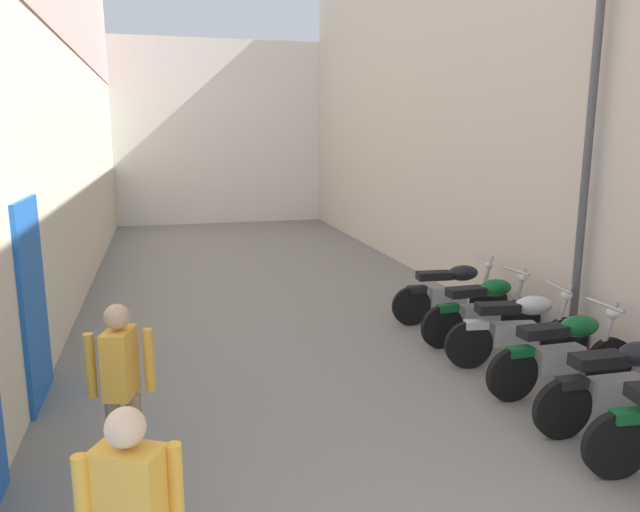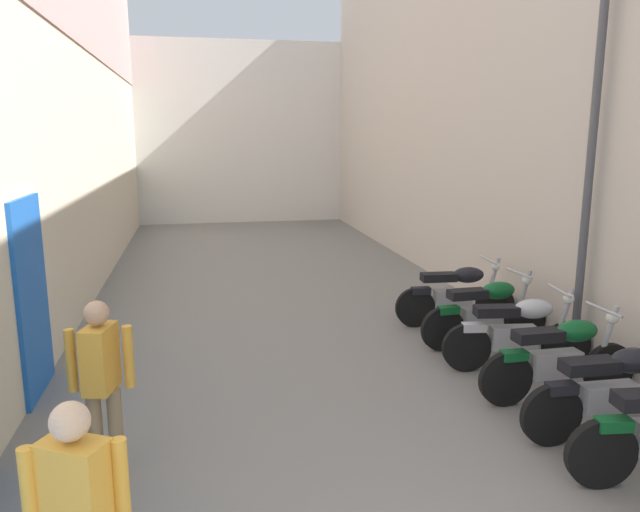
# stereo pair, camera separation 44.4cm
# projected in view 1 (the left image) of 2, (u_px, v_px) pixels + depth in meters

# --- Properties ---
(ground_plane) EXTENTS (34.45, 34.45, 0.00)m
(ground_plane) POSITION_uv_depth(u_px,v_px,m) (298.00, 329.00, 8.94)
(ground_plane) COLOR slate
(building_left) EXTENTS (0.45, 18.45, 7.71)m
(building_left) POSITION_uv_depth(u_px,v_px,m) (47.00, 65.00, 9.14)
(building_left) COLOR beige
(building_left) RESTS_ON ground
(building_right) EXTENTS (0.45, 18.45, 7.57)m
(building_right) POSITION_uv_depth(u_px,v_px,m) (457.00, 82.00, 10.94)
(building_right) COLOR beige
(building_right) RESTS_ON ground
(building_far_end) EXTENTS (9.56, 2.00, 5.76)m
(building_far_end) POSITION_uv_depth(u_px,v_px,m) (216.00, 133.00, 19.94)
(building_far_end) COLOR silver
(building_far_end) RESTS_ON ground
(motorcycle_third) EXTENTS (1.85, 0.58, 1.04)m
(motorcycle_third) POSITION_uv_depth(u_px,v_px,m) (622.00, 383.00, 5.77)
(motorcycle_third) COLOR black
(motorcycle_third) RESTS_ON ground
(motorcycle_fourth) EXTENTS (1.85, 0.58, 1.04)m
(motorcycle_fourth) POSITION_uv_depth(u_px,v_px,m) (564.00, 352.00, 6.60)
(motorcycle_fourth) COLOR black
(motorcycle_fourth) RESTS_ON ground
(motorcycle_fifth) EXTENTS (1.84, 0.58, 1.04)m
(motorcycle_fifth) POSITION_uv_depth(u_px,v_px,m) (519.00, 327.00, 7.42)
(motorcycle_fifth) COLOR black
(motorcycle_fifth) RESTS_ON ground
(motorcycle_sixth) EXTENTS (1.85, 0.58, 1.04)m
(motorcycle_sixth) POSITION_uv_depth(u_px,v_px,m) (483.00, 308.00, 8.23)
(motorcycle_sixth) COLOR black
(motorcycle_sixth) RESTS_ON ground
(motorcycle_seventh) EXTENTS (1.85, 0.58, 1.04)m
(motorcycle_seventh) POSITION_uv_depth(u_px,v_px,m) (452.00, 291.00, 9.13)
(motorcycle_seventh) COLOR black
(motorcycle_seventh) RESTS_ON ground
(pedestrian_mid_alley) EXTENTS (0.52, 0.38, 1.57)m
(pedestrian_mid_alley) POSITION_uv_depth(u_px,v_px,m) (122.00, 383.00, 4.74)
(pedestrian_mid_alley) COLOR #8C7251
(pedestrian_mid_alley) RESTS_ON ground
(street_lamp) EXTENTS (0.79, 0.18, 5.09)m
(street_lamp) POSITION_uv_depth(u_px,v_px,m) (584.00, 126.00, 7.12)
(street_lamp) COLOR #47474C
(street_lamp) RESTS_ON ground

